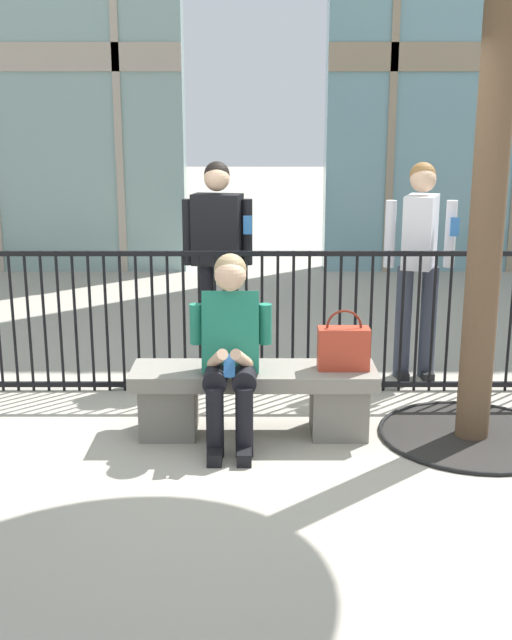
{
  "coord_description": "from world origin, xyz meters",
  "views": [
    {
      "loc": [
        0.01,
        -4.86,
        2.03
      ],
      "look_at": [
        0.0,
        0.1,
        0.75
      ],
      "focal_mm": 43.92,
      "sensor_mm": 36.0,
      "label": 1
    }
  ],
  "objects_px": {
    "bystander_further_back": "(421,254)",
    "handbag_on_bench": "(346,347)",
    "bystander_at_railing": "(220,252)",
    "stone_bench": "(256,394)",
    "seated_person_with_phone": "(233,344)"
  },
  "relations": [
    {
      "from": "seated_person_with_phone",
      "to": "bystander_at_railing",
      "type": "xyz_separation_m",
      "value": [
        -0.14,
        1.42,
        0.35
      ]
    },
    {
      "from": "handbag_on_bench",
      "to": "bystander_further_back",
      "type": "relative_size",
      "value": 0.23
    },
    {
      "from": "handbag_on_bench",
      "to": "bystander_at_railing",
      "type": "distance_m",
      "value": 1.62
    },
    {
      "from": "seated_person_with_phone",
      "to": "stone_bench",
      "type": "bearing_deg",
      "value": 41.1
    },
    {
      "from": "stone_bench",
      "to": "handbag_on_bench",
      "type": "xyz_separation_m",
      "value": [
        0.58,
        -0.01,
        0.33
      ]
    },
    {
      "from": "seated_person_with_phone",
      "to": "bystander_further_back",
      "type": "bearing_deg",
      "value": 42.47
    },
    {
      "from": "stone_bench",
      "to": "bystander_further_back",
      "type": "xyz_separation_m",
      "value": [
        1.29,
        1.19,
        0.73
      ]
    },
    {
      "from": "seated_person_with_phone",
      "to": "bystander_further_back",
      "type": "distance_m",
      "value": 1.98
    },
    {
      "from": "stone_bench",
      "to": "handbag_on_bench",
      "type": "bearing_deg",
      "value": -0.99
    },
    {
      "from": "handbag_on_bench",
      "to": "bystander_at_railing",
      "type": "relative_size",
      "value": 0.23
    },
    {
      "from": "bystander_at_railing",
      "to": "seated_person_with_phone",
      "type": "bearing_deg",
      "value": -84.26
    },
    {
      "from": "bystander_further_back",
      "to": "handbag_on_bench",
      "type": "bearing_deg",
      "value": -120.69
    },
    {
      "from": "stone_bench",
      "to": "bystander_at_railing",
      "type": "xyz_separation_m",
      "value": [
        -0.29,
        1.29,
        0.73
      ]
    },
    {
      "from": "stone_bench",
      "to": "handbag_on_bench",
      "type": "relative_size",
      "value": 4.03
    },
    {
      "from": "bystander_further_back",
      "to": "bystander_at_railing",
      "type": "bearing_deg",
      "value": 176.17
    }
  ]
}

